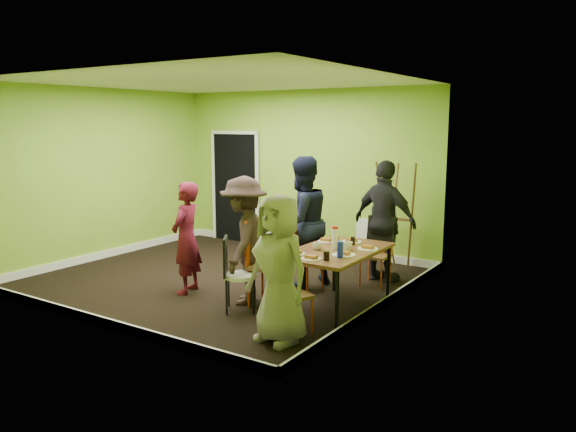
% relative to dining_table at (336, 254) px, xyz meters
% --- Properties ---
extents(ground, '(5.00, 5.00, 0.00)m').
position_rel_dining_table_xyz_m(ground, '(-2.02, 0.32, -0.70)').
color(ground, black).
rests_on(ground, ground).
extents(room_walls, '(5.04, 4.54, 2.82)m').
position_rel_dining_table_xyz_m(room_walls, '(-2.04, 0.36, 0.29)').
color(room_walls, '#7AA52A').
rests_on(room_walls, ground).
extents(dining_table, '(0.90, 1.50, 0.75)m').
position_rel_dining_table_xyz_m(dining_table, '(0.00, 0.00, 0.00)').
color(dining_table, black).
rests_on(dining_table, ground).
extents(chair_left_far, '(0.43, 0.43, 0.86)m').
position_rel_dining_table_xyz_m(chair_left_far, '(-0.77, 0.52, -0.21)').
color(chair_left_far, '#C94212').
rests_on(chair_left_far, ground).
extents(chair_left_near, '(0.52, 0.51, 1.08)m').
position_rel_dining_table_xyz_m(chair_left_near, '(-0.86, -0.29, -0.09)').
color(chair_left_near, '#C94212').
rests_on(chair_left_near, ground).
extents(chair_back_end, '(0.39, 0.46, 0.94)m').
position_rel_dining_table_xyz_m(chair_back_end, '(-0.04, 1.41, -0.03)').
color(chair_back_end, '#C94212').
rests_on(chair_back_end, ground).
extents(chair_front_end, '(0.49, 0.49, 0.89)m').
position_rel_dining_table_xyz_m(chair_front_end, '(-0.08, -0.96, -0.19)').
color(chair_front_end, '#C94212').
rests_on(chair_front_end, ground).
extents(chair_bentwood, '(0.49, 0.49, 0.90)m').
position_rel_dining_table_xyz_m(chair_bentwood, '(-1.00, -0.67, -0.20)').
color(chair_bentwood, black).
rests_on(chair_bentwood, ground).
extents(easel, '(0.67, 0.63, 1.67)m').
position_rel_dining_table_xyz_m(easel, '(-0.14, 2.22, 0.13)').
color(easel, brown).
rests_on(easel, ground).
extents(plate_near_left, '(0.22, 0.22, 0.01)m').
position_rel_dining_table_xyz_m(plate_near_left, '(-0.31, 0.32, 0.06)').
color(plate_near_left, white).
rests_on(plate_near_left, dining_table).
extents(plate_near_right, '(0.22, 0.22, 0.01)m').
position_rel_dining_table_xyz_m(plate_near_right, '(-0.27, -0.47, 0.06)').
color(plate_near_right, white).
rests_on(plate_near_right, dining_table).
extents(plate_far_back, '(0.25, 0.25, 0.01)m').
position_rel_dining_table_xyz_m(plate_far_back, '(-0.03, 0.48, 0.06)').
color(plate_far_back, white).
rests_on(plate_far_back, dining_table).
extents(plate_far_front, '(0.23, 0.23, 0.01)m').
position_rel_dining_table_xyz_m(plate_far_front, '(0.00, -0.58, 0.06)').
color(plate_far_front, white).
rests_on(plate_far_front, dining_table).
extents(plate_wall_back, '(0.25, 0.25, 0.01)m').
position_rel_dining_table_xyz_m(plate_wall_back, '(0.32, 0.22, 0.06)').
color(plate_wall_back, white).
rests_on(plate_wall_back, dining_table).
extents(plate_wall_front, '(0.26, 0.26, 0.01)m').
position_rel_dining_table_xyz_m(plate_wall_front, '(0.22, -0.21, 0.06)').
color(plate_wall_front, white).
rests_on(plate_wall_front, dining_table).
extents(thermos, '(0.08, 0.08, 0.24)m').
position_rel_dining_table_xyz_m(thermos, '(-0.03, 0.02, 0.18)').
color(thermos, white).
rests_on(thermos, dining_table).
extents(blue_bottle, '(0.07, 0.07, 0.19)m').
position_rel_dining_table_xyz_m(blue_bottle, '(0.23, -0.33, 0.15)').
color(blue_bottle, '#1724AD').
rests_on(blue_bottle, dining_table).
extents(orange_bottle, '(0.03, 0.03, 0.07)m').
position_rel_dining_table_xyz_m(orange_bottle, '(-0.11, 0.18, 0.09)').
color(orange_bottle, '#C94212').
rests_on(orange_bottle, dining_table).
extents(glass_mid, '(0.06, 0.06, 0.09)m').
position_rel_dining_table_xyz_m(glass_mid, '(-0.14, 0.27, 0.10)').
color(glass_mid, black).
rests_on(glass_mid, dining_table).
extents(glass_back, '(0.06, 0.06, 0.10)m').
position_rel_dining_table_xyz_m(glass_back, '(0.04, 0.36, 0.10)').
color(glass_back, black).
rests_on(glass_back, dining_table).
extents(glass_front, '(0.07, 0.07, 0.11)m').
position_rel_dining_table_xyz_m(glass_front, '(0.17, -0.52, 0.11)').
color(glass_front, black).
rests_on(glass_front, dining_table).
extents(cup_a, '(0.11, 0.11, 0.09)m').
position_rel_dining_table_xyz_m(cup_a, '(-0.18, -0.13, 0.10)').
color(cup_a, white).
rests_on(cup_a, dining_table).
extents(cup_b, '(0.11, 0.11, 0.10)m').
position_rel_dining_table_xyz_m(cup_b, '(0.14, 0.04, 0.11)').
color(cup_b, white).
rests_on(cup_b, dining_table).
extents(person_standing, '(0.49, 0.62, 1.48)m').
position_rel_dining_table_xyz_m(person_standing, '(-1.99, -0.44, 0.05)').
color(person_standing, '#590F20').
rests_on(person_standing, ground).
extents(person_left_far, '(0.96, 1.06, 1.80)m').
position_rel_dining_table_xyz_m(person_left_far, '(-0.89, 0.67, 0.20)').
color(person_left_far, black).
rests_on(person_left_far, ground).
extents(person_left_near, '(0.97, 1.18, 1.60)m').
position_rel_dining_table_xyz_m(person_left_near, '(-1.10, -0.36, 0.10)').
color(person_left_near, '#312221').
rests_on(person_left_near, ground).
extents(person_back_end, '(1.08, 0.64, 1.73)m').
position_rel_dining_table_xyz_m(person_back_end, '(-0.03, 1.50, 0.17)').
color(person_back_end, black).
rests_on(person_back_end, ground).
extents(person_front_end, '(0.82, 0.60, 1.54)m').
position_rel_dining_table_xyz_m(person_front_end, '(-0.03, -1.18, 0.07)').
color(person_front_end, gray).
rests_on(person_front_end, ground).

